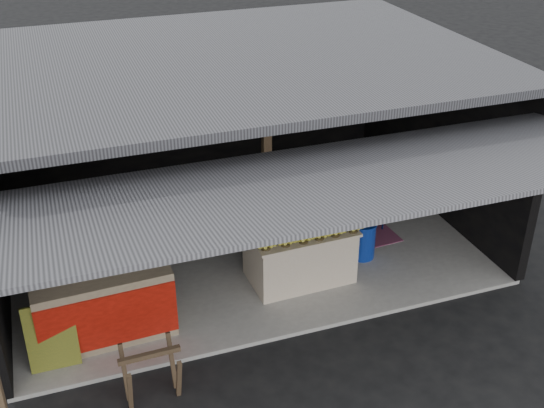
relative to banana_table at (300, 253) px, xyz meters
name	(u,v)px	position (x,y,z in m)	size (l,w,h in m)	color
ground	(293,337)	(-0.53, -1.15, -0.47)	(80.00, 80.00, 0.00)	black
concrete_slab	(237,239)	(-0.53, 1.35, -0.44)	(7.00, 5.00, 0.06)	gray
shophouse	(227,110)	(-0.53, 1.67, 1.63)	(7.40, 7.29, 3.02)	black
banana_table	(300,253)	(0.00, 0.00, 0.00)	(1.52, 0.96, 0.82)	silver
banana_pile	(300,224)	(0.00, 0.00, 0.49)	(1.37, 0.82, 0.16)	gold
white_crate	(276,220)	(-0.02, 0.91, 0.06)	(0.90, 0.66, 0.94)	white
neighbor_stall	(103,300)	(-2.79, -0.34, 0.11)	(1.72, 0.83, 1.74)	#998466
green_signboard	(51,337)	(-3.45, -0.75, 0.03)	(0.59, 0.04, 0.88)	black
sawhorse	(151,370)	(-2.44, -1.62, -0.05)	(0.70, 0.61, 0.67)	brown
water_barrel	(363,241)	(1.10, 0.20, -0.13)	(0.38, 0.38, 0.55)	navy
plastic_chair	(366,195)	(1.57, 1.06, 0.14)	(0.47, 0.47, 0.93)	#091032
magenta_rug	(346,235)	(1.14, 0.82, -0.41)	(1.50, 1.00, 0.01)	maroon
picture_frames	(185,80)	(-0.70, 3.75, 1.46)	(1.62, 0.04, 0.46)	black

